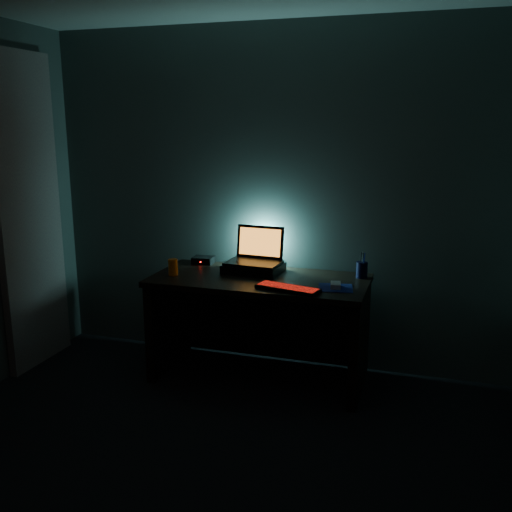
% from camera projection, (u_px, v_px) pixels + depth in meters
% --- Properties ---
extents(room, '(3.50, 4.00, 2.50)m').
position_uv_depth(room, '(145.00, 260.00, 2.35)').
color(room, black).
rests_on(room, ground).
extents(desk, '(1.50, 0.70, 0.75)m').
position_uv_depth(desk, '(261.00, 311.00, 4.08)').
color(desk, black).
rests_on(desk, ground).
extents(curtain, '(0.06, 0.65, 2.30)m').
position_uv_depth(curtain, '(29.00, 214.00, 4.19)').
color(curtain, '#A89E86').
rests_on(curtain, ground).
extents(riser, '(0.42, 0.33, 0.06)m').
position_uv_depth(riser, '(254.00, 268.00, 4.11)').
color(riser, black).
rests_on(riser, desk).
extents(laptop, '(0.40, 0.31, 0.26)m').
position_uv_depth(laptop, '(256.00, 254.00, 4.14)').
color(laptop, black).
rests_on(laptop, riser).
extents(keyboard, '(0.44, 0.23, 0.03)m').
position_uv_depth(keyboard, '(288.00, 288.00, 3.67)').
color(keyboard, black).
rests_on(keyboard, desk).
extents(mousepad, '(0.25, 0.23, 0.00)m').
position_uv_depth(mousepad, '(336.00, 288.00, 3.72)').
color(mousepad, navy).
rests_on(mousepad, desk).
extents(mouse, '(0.08, 0.12, 0.03)m').
position_uv_depth(mouse, '(336.00, 285.00, 3.71)').
color(mouse, '#A0A0A5').
rests_on(mouse, mousepad).
extents(pen_cup, '(0.09, 0.09, 0.11)m').
position_uv_depth(pen_cup, '(362.00, 270.00, 3.96)').
color(pen_cup, black).
rests_on(pen_cup, desk).
extents(juice_glass, '(0.09, 0.09, 0.12)m').
position_uv_depth(juice_glass, '(173.00, 267.00, 4.02)').
color(juice_glass, orange).
rests_on(juice_glass, desk).
extents(router, '(0.16, 0.13, 0.05)m').
position_uv_depth(router, '(203.00, 260.00, 4.37)').
color(router, black).
rests_on(router, desk).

